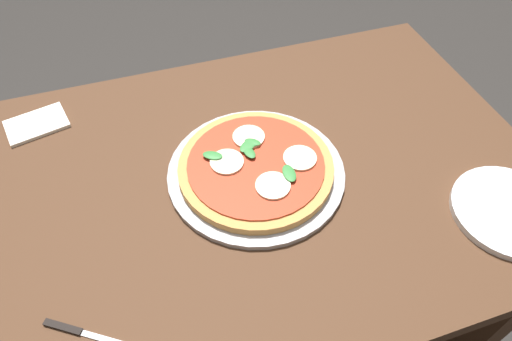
# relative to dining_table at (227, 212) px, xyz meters

# --- Properties ---
(ground_plane) EXTENTS (6.00, 6.00, 0.00)m
(ground_plane) POSITION_rel_dining_table_xyz_m (0.00, 0.00, -0.62)
(ground_plane) COLOR #2D2B28
(dining_table) EXTENTS (1.32, 0.82, 0.73)m
(dining_table) POSITION_rel_dining_table_xyz_m (0.00, 0.00, 0.00)
(dining_table) COLOR #4C301E
(dining_table) RESTS_ON ground_plane
(serving_tray) EXTENTS (0.36, 0.36, 0.01)m
(serving_tray) POSITION_rel_dining_table_xyz_m (0.07, 0.00, 0.11)
(serving_tray) COLOR #B2B2B7
(serving_tray) RESTS_ON dining_table
(pizza) EXTENTS (0.31, 0.31, 0.03)m
(pizza) POSITION_rel_dining_table_xyz_m (0.07, 0.00, 0.13)
(pizza) COLOR tan
(pizza) RESTS_ON serving_tray
(plate_white) EXTENTS (0.22, 0.22, 0.01)m
(plate_white) POSITION_rel_dining_table_xyz_m (0.49, -0.24, 0.11)
(plate_white) COLOR white
(plate_white) RESTS_ON dining_table
(napkin) EXTENTS (0.15, 0.12, 0.01)m
(napkin) POSITION_rel_dining_table_xyz_m (-0.36, 0.29, 0.11)
(napkin) COLOR white
(napkin) RESTS_ON dining_table
(knife) EXTENTS (0.16, 0.11, 0.01)m
(knife) POSITION_rel_dining_table_xyz_m (-0.30, -0.23, 0.11)
(knife) COLOR black
(knife) RESTS_ON dining_table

